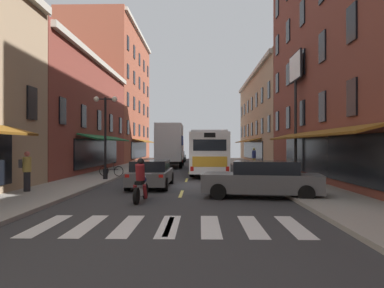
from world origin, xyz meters
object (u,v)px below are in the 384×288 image
(pedestrian_mid, at_px, (254,157))
(sedan_near, at_px, (151,174))
(sedan_far, at_px, (178,156))
(pedestrian_near, at_px, (27,170))
(billboard_sign, at_px, (296,82))
(street_lamp_twin, at_px, (105,133))
(box_truck, at_px, (170,146))
(motorcycle_rider, at_px, (141,183))
(bicycle_near, at_px, (111,171))
(transit_bus, at_px, (208,152))
(sedan_mid, at_px, (263,179))

(pedestrian_mid, bearing_deg, sedan_near, -18.34)
(sedan_far, height_order, pedestrian_near, pedestrian_near)
(billboard_sign, bearing_deg, street_lamp_twin, -169.54)
(box_truck, xyz_separation_m, street_lamp_twin, (-2.75, -14.36, 0.76))
(sedan_near, distance_m, pedestrian_near, 5.86)
(billboard_sign, xyz_separation_m, motorcycle_rider, (-8.47, -10.12, -5.54))
(box_truck, distance_m, bicycle_near, 12.80)
(sedan_near, relative_size, bicycle_near, 2.86)
(sedan_near, bearing_deg, billboard_sign, 31.05)
(transit_bus, distance_m, motorcycle_rider, 15.02)
(motorcycle_rider, height_order, street_lamp_twin, street_lamp_twin)
(pedestrian_near, distance_m, pedestrian_mid, 21.56)
(billboard_sign, height_order, sedan_far, billboard_sign)
(pedestrian_mid, bearing_deg, pedestrian_near, -26.79)
(transit_bus, relative_size, box_truck, 1.48)
(billboard_sign, distance_m, sedan_mid, 11.16)
(billboard_sign, bearing_deg, transit_bus, 140.59)
(sedan_far, height_order, bicycle_near, sedan_far)
(box_truck, distance_m, pedestrian_mid, 8.35)
(street_lamp_twin, bearing_deg, billboard_sign, 10.46)
(box_truck, xyz_separation_m, motorcycle_rider, (0.66, -22.28, -1.41))
(pedestrian_mid, distance_m, street_lamp_twin, 15.77)
(motorcycle_rider, bearing_deg, street_lamp_twin, 113.24)
(transit_bus, bearing_deg, pedestrian_near, -122.62)
(sedan_mid, height_order, pedestrian_near, pedestrian_near)
(pedestrian_near, relative_size, pedestrian_mid, 0.97)
(transit_bus, xyz_separation_m, bicycle_near, (-6.42, -4.79, -1.15))
(billboard_sign, distance_m, sedan_near, 11.60)
(billboard_sign, relative_size, box_truck, 1.00)
(street_lamp_twin, bearing_deg, sedan_far, 83.79)
(sedan_mid, xyz_separation_m, motorcycle_rider, (-4.81, -1.13, -0.05))
(bicycle_near, xyz_separation_m, pedestrian_mid, (10.67, 9.59, 0.57))
(sedan_near, xyz_separation_m, pedestrian_mid, (7.40, 14.64, 0.37))
(transit_bus, distance_m, box_truck, 8.38)
(motorcycle_rider, bearing_deg, billboard_sign, 50.06)
(sedan_mid, distance_m, street_lamp_twin, 10.87)
(bicycle_near, xyz_separation_m, pedestrian_near, (-1.77, -8.01, 0.56))
(billboard_sign, xyz_separation_m, pedestrian_mid, (-1.32, 9.39, -5.19))
(box_truck, distance_m, street_lamp_twin, 14.64)
(sedan_far, xyz_separation_m, pedestrian_near, (-4.71, -31.90, 0.35))
(transit_bus, height_order, sedan_mid, transit_bus)
(pedestrian_mid, bearing_deg, sedan_far, -143.10)
(sedan_far, relative_size, pedestrian_mid, 2.57)
(sedan_near, distance_m, bicycle_near, 6.02)
(transit_bus, height_order, bicycle_near, transit_bus)
(box_truck, xyz_separation_m, bicycle_near, (-2.87, -12.37, -1.62))
(billboard_sign, xyz_separation_m, box_truck, (-9.13, 12.16, -4.13))
(street_lamp_twin, bearing_deg, motorcycle_rider, -66.76)
(billboard_sign, height_order, street_lamp_twin, billboard_sign)
(sedan_far, bearing_deg, box_truck, -90.33)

